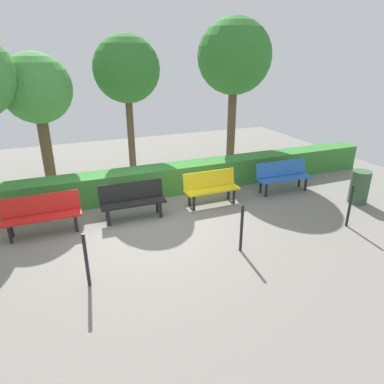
% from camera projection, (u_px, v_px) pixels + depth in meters
% --- Properties ---
extents(ground_plane, '(17.62, 17.62, 0.00)m').
position_uv_depth(ground_plane, '(145.00, 226.00, 7.91)').
color(ground_plane, gray).
extents(bench_blue, '(1.62, 0.52, 0.86)m').
position_uv_depth(bench_blue, '(283.00, 175.00, 9.73)').
color(bench_blue, blue).
rests_on(bench_blue, ground_plane).
extents(bench_yellow, '(1.44, 0.46, 0.86)m').
position_uv_depth(bench_yellow, '(211.00, 186.00, 8.91)').
color(bench_yellow, yellow).
rests_on(bench_yellow, ground_plane).
extents(bench_black, '(1.54, 0.50, 0.86)m').
position_uv_depth(bench_black, '(133.00, 199.00, 8.13)').
color(bench_black, black).
rests_on(bench_black, ground_plane).
extents(bench_red, '(1.62, 0.46, 0.86)m').
position_uv_depth(bench_red, '(42.00, 213.00, 7.43)').
color(bench_red, red).
rests_on(bench_red, ground_plane).
extents(hedge_row, '(13.62, 0.71, 0.78)m').
position_uv_depth(hedge_row, '(161.00, 180.00, 9.62)').
color(hedge_row, '#387F33').
rests_on(hedge_row, ground_plane).
extents(tree_near, '(2.47, 2.47, 4.83)m').
position_uv_depth(tree_near, '(234.00, 57.00, 11.35)').
color(tree_near, brown).
rests_on(tree_near, ground_plane).
extents(tree_mid, '(1.99, 1.99, 4.25)m').
position_uv_depth(tree_mid, '(127.00, 70.00, 10.19)').
color(tree_mid, brown).
rests_on(tree_mid, ground_plane).
extents(tree_far, '(1.90, 1.90, 3.76)m').
position_uv_depth(tree_far, '(37.00, 90.00, 9.34)').
color(tree_far, brown).
rests_on(tree_far, ground_plane).
extents(railing_post_near, '(0.06, 0.06, 1.00)m').
position_uv_depth(railing_post_near, '(350.00, 206.00, 7.72)').
color(railing_post_near, black).
rests_on(railing_post_near, ground_plane).
extents(railing_post_mid, '(0.06, 0.06, 1.00)m').
position_uv_depth(railing_post_mid, '(242.00, 228.00, 6.74)').
color(railing_post_mid, black).
rests_on(railing_post_mid, ground_plane).
extents(railing_post_far, '(0.06, 0.06, 1.00)m').
position_uv_depth(railing_post_far, '(86.00, 260.00, 5.70)').
color(railing_post_far, black).
rests_on(railing_post_far, ground_plane).
extents(trash_bin, '(0.48, 0.48, 0.87)m').
position_uv_depth(trash_bin, '(359.00, 187.00, 8.99)').
color(trash_bin, '#385938').
rests_on(trash_bin, ground_plane).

